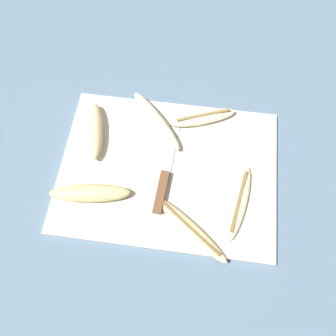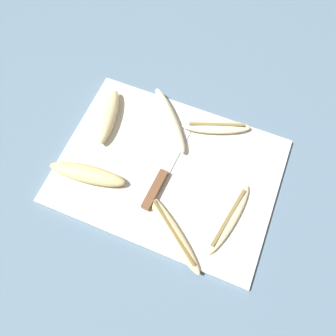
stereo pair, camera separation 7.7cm
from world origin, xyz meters
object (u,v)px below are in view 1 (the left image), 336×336
Objects in this scene: banana_pale_long at (203,118)px; banana_spotted_left at (90,193)px; banana_cream_curved at (238,202)px; banana_ripe_center at (95,131)px; knife at (163,184)px; banana_mellow_near at (191,229)px; banana_bright_far at (156,120)px.

banana_spotted_left is at bearing -135.02° from banana_pale_long.
banana_ripe_center is at bearing 159.78° from banana_cream_curved.
knife is 1.20× the size of banana_cream_curved.
banana_mellow_near is (-0.00, -0.29, -0.00)m from banana_pale_long.
banana_pale_long is (0.08, 0.19, 0.00)m from knife.
banana_spotted_left is at bearing -120.08° from banana_bright_far.
banana_cream_curved is (0.33, 0.03, -0.01)m from banana_spotted_left.
banana_ripe_center reaches higher than knife.
banana_pale_long is at bearing 16.47° from banana_ripe_center.
banana_ripe_center is 0.15m from banana_bright_far.
knife is 1.34× the size of banana_bright_far.
knife is at bearing -76.38° from banana_bright_far.
banana_pale_long is at bearing 89.75° from banana_mellow_near.
knife is 1.32× the size of banana_pale_long.
knife is 0.22m from banana_ripe_center.
banana_bright_far is at bearing 107.14° from knife.
banana_mellow_near is at bearing -12.08° from banana_spotted_left.
banana_cream_curved is (0.17, -0.02, 0.00)m from knife.
banana_spotted_left reaches higher than banana_mellow_near.
banana_spotted_left is at bearing 167.92° from banana_mellow_near.
banana_mellow_near is (0.26, -0.21, -0.01)m from banana_ripe_center.
banana_cream_curved is at bearing -40.48° from banana_bright_far.
banana_bright_far is at bearing -166.90° from banana_pale_long.
banana_mellow_near is (0.07, -0.10, 0.00)m from knife.
banana_ripe_center is at bearing 98.77° from banana_spotted_left.
banana_spotted_left is 0.99× the size of banana_cream_curved.
banana_ripe_center is 0.88× the size of banana_mellow_near.
knife is 1.41× the size of banana_ripe_center.
banana_bright_far is (-0.04, 0.16, 0.01)m from knife.
banana_spotted_left reaches higher than knife.
banana_bright_far is at bearing 113.66° from banana_mellow_near.
banana_spotted_left is at bearing -175.52° from banana_cream_curved.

